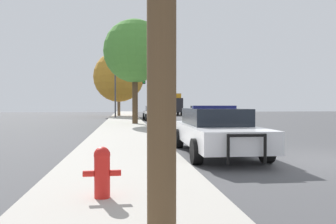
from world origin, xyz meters
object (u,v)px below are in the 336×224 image
tree_sidewalk_far (119,77)px  tree_sidewalk_mid (135,51)px  car_background_distant (158,110)px  police_car (216,130)px  fire_hydrant (102,171)px  car_background_midblock (154,113)px  traffic_light (128,86)px  car_background_oncoming (200,112)px  box_truck (172,103)px

tree_sidewalk_far → tree_sidewalk_mid: (1.39, -16.08, 0.46)m
car_background_distant → police_car: bearing=-89.7°
police_car → fire_hydrant: (-3.06, -4.70, -0.20)m
police_car → car_background_distant: 37.58m
tree_sidewalk_mid → tree_sidewalk_far: bearing=95.0°
police_car → car_background_midblock: police_car is taller
police_car → tree_sidewalk_far: size_ratio=0.68×
traffic_light → car_background_oncoming: size_ratio=1.13×
police_car → tree_sidewalk_mid: size_ratio=0.71×
car_background_midblock → tree_sidewalk_far: size_ratio=0.55×
box_truck → car_background_midblock: bearing=77.9°
police_car → car_background_midblock: 20.31m
car_background_oncoming → tree_sidewalk_mid: tree_sidewalk_mid is taller
car_background_distant → car_background_oncoming: bearing=-76.4°
tree_sidewalk_mid → car_background_distant: bearing=80.3°
fire_hydrant → car_background_distant: car_background_distant is taller
police_car → box_truck: box_truck is taller
car_background_midblock → police_car: bearing=-91.2°
police_car → car_background_distant: size_ratio=1.28×
police_car → car_background_distant: (2.09, 37.52, -0.01)m
traffic_light → car_background_midblock: (2.32, -4.16, -2.62)m
car_background_oncoming → car_background_midblock: car_background_oncoming is taller
traffic_light → tree_sidewalk_mid: bearing=-88.1°
car_background_oncoming → car_background_distant: car_background_distant is taller
fire_hydrant → car_background_midblock: 25.19m
police_car → box_truck: bearing=-94.8°
fire_hydrant → car_background_midblock: bearing=83.1°
car_background_midblock → tree_sidewalk_mid: size_ratio=0.57×
box_truck → traffic_light: bearing=63.1°
tree_sidewalk_mid → car_background_midblock: bearing=73.5°
car_background_oncoming → car_background_distant: 15.47m
police_car → car_background_midblock: (-0.01, 20.31, -0.02)m
tree_sidewalk_far → car_background_midblock: bearing=-70.5°
fire_hydrant → traffic_light: 29.32m
fire_hydrant → box_truck: size_ratio=0.11×
fire_hydrant → tree_sidewalk_far: size_ratio=0.10×
fire_hydrant → tree_sidewalk_mid: (1.08, 18.38, 4.69)m
tree_sidewalk_far → car_background_distant: bearing=54.9°
fire_hydrant → car_background_distant: (5.14, 42.22, 0.19)m
traffic_light → tree_sidewalk_mid: (0.36, -10.79, 1.89)m
car_background_midblock → fire_hydrant: bearing=-98.2°
car_background_oncoming → car_background_distant: bearing=-79.7°
police_car → car_background_oncoming: police_car is taller
fire_hydrant → police_car: bearing=57.0°
traffic_light → tree_sidewalk_far: (-1.04, 5.29, 1.43)m
police_car → tree_sidewalk_far: 30.22m
fire_hydrant → box_truck: (6.91, 40.33, 1.07)m
car_background_oncoming → box_truck: size_ratio=0.59×
car_background_oncoming → fire_hydrant: bearing=74.0°
box_truck → tree_sidewalk_far: 9.83m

